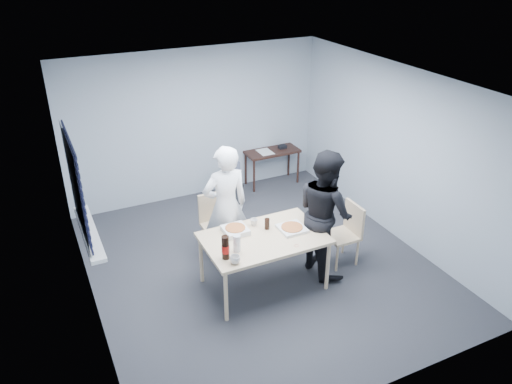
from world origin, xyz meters
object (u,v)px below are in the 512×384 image
soda_bottle (226,248)px  stool (231,189)px  dining_table (264,241)px  side_table (272,154)px  chair_right (347,229)px  person_black (325,212)px  chair_far (215,219)px  mug_a (235,260)px  mug_b (254,222)px  backpack (231,173)px  person_white (226,207)px

soda_bottle → stool: bearing=65.7°
dining_table → side_table: dining_table is taller
chair_right → person_black: 0.55m
person_black → soda_bottle: 1.55m
person_black → side_table: person_black is taller
chair_far → mug_a: bearing=-102.0°
mug_b → backpack: bearing=75.9°
dining_table → soda_bottle: (-0.62, -0.23, 0.20)m
stool → mug_a: (-1.04, -2.59, 0.47)m
chair_right → mug_a: 1.93m
stool → backpack: backpack is taller
side_table → mug_a: (-2.08, -3.09, 0.22)m
stool → soda_bottle: bearing=-114.3°
person_white → side_table: person_white is taller
chair_far → person_black: person_black is taller
soda_bottle → backpack: bearing=65.6°
person_black → mug_a: size_ratio=14.39×
person_white → stool: size_ratio=4.02×
dining_table → soda_bottle: 0.69m
person_white → mug_a: 1.14m
backpack → mug_a: 2.78m
person_white → mug_b: person_white is taller
mug_a → soda_bottle: 0.18m
person_white → mug_a: (-0.34, -1.09, -0.08)m
person_white → side_table: size_ratio=1.78×
chair_far → chair_right: 1.89m
chair_far → person_black: (1.16, -1.07, 0.37)m
stool → mug_b: bearing=-104.0°
person_white → side_table: 2.67m
dining_table → chair_far: size_ratio=1.74×
person_white → mug_a: bearing=72.9°
side_table → mug_a: mug_a is taller
side_table → person_white: bearing=-131.1°
dining_table → chair_right: chair_right is taller
side_table → soda_bottle: bearing=-126.0°
soda_bottle → side_table: bearing=54.0°
chair_far → person_black: bearing=-42.7°
stool → person_white: bearing=-115.3°
chair_far → stool: (0.74, 1.14, -0.18)m
dining_table → soda_bottle: bearing=-159.7°
dining_table → chair_right: size_ratio=1.74×
person_black → stool: 2.32m
chair_right → stool: size_ratio=2.02×
chair_right → mug_b: 1.36m
chair_right → side_table: 2.72m
chair_far → stool: chair_far is taller
person_white → soda_bottle: size_ratio=5.86×
chair_right → person_black: bearing=-178.9°
chair_right → side_table: (0.22, 2.71, 0.07)m
soda_bottle → dining_table: bearing=20.3°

